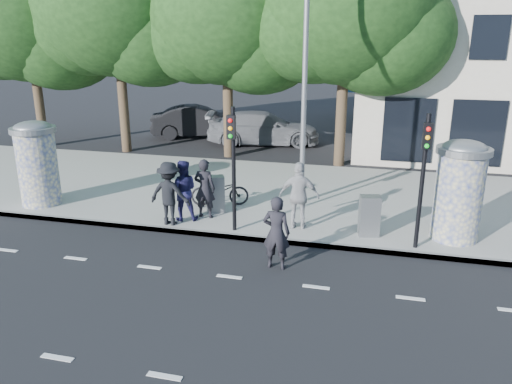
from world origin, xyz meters
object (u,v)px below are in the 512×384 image
(street_lamp, at_px, (305,53))
(cabinet_right, at_px, (369,216))
(traffic_pole_far, at_px, (424,169))
(man_road, at_px, (276,233))
(ad_column_right, at_px, (459,188))
(ped_c, at_px, (183,190))
(ped_e, at_px, (299,196))
(traffic_pole_near, at_px, (233,157))
(bicycle, at_px, (220,191))
(cabinet_left, at_px, (215,194))
(ped_b, at_px, (205,188))
(car_right, at_px, (263,128))
(ad_column_left, at_px, (37,161))
(car_mid, at_px, (199,122))
(ped_d, at_px, (169,193))

(street_lamp, distance_m, cabinet_right, 5.17)
(traffic_pole_far, distance_m, man_road, 3.89)
(ad_column_right, relative_size, ped_c, 1.49)
(man_road, bearing_deg, ped_e, -93.17)
(traffic_pole_near, xyz_separation_m, bicycle, (-1.04, 1.94, -1.61))
(traffic_pole_far, relative_size, cabinet_right, 3.08)
(traffic_pole_near, relative_size, man_road, 1.90)
(bicycle, bearing_deg, man_road, -161.43)
(traffic_pole_near, relative_size, cabinet_left, 3.05)
(ped_b, bearing_deg, street_lamp, -140.17)
(car_right, bearing_deg, ad_column_right, -157.23)
(traffic_pole_near, distance_m, ped_e, 2.13)
(ped_b, xyz_separation_m, ped_e, (2.82, -0.20, 0.06))
(traffic_pole_far, bearing_deg, cabinet_left, 166.84)
(ad_column_left, relative_size, car_mid, 0.52)
(ped_d, relative_size, cabinet_left, 1.63)
(traffic_pole_near, xyz_separation_m, ped_b, (-1.13, 0.82, -1.20))
(street_lamp, relative_size, car_mid, 1.58)
(street_lamp, distance_m, car_mid, 12.86)
(street_lamp, bearing_deg, bicycle, -159.62)
(traffic_pole_far, bearing_deg, ad_column_left, 176.45)
(ad_column_left, bearing_deg, ped_c, -2.73)
(ped_e, bearing_deg, traffic_pole_far, 166.93)
(traffic_pole_far, distance_m, bicycle, 6.35)
(ped_e, distance_m, man_road, 2.29)
(traffic_pole_far, height_order, man_road, traffic_pole_far)
(man_road, height_order, cabinet_right, man_road)
(ped_e, relative_size, man_road, 1.06)
(ad_column_right, height_order, man_road, ad_column_right)
(ped_c, height_order, bicycle, ped_c)
(cabinet_left, bearing_deg, car_right, 70.75)
(street_lamp, relative_size, car_right, 1.43)
(ad_column_left, height_order, street_lamp, street_lamp)
(car_right, bearing_deg, bicycle, 172.82)
(traffic_pole_near, xyz_separation_m, cabinet_left, (-0.98, 1.35, -1.52))
(traffic_pole_far, xyz_separation_m, street_lamp, (-3.40, 2.84, 2.56))
(cabinet_right, height_order, car_mid, car_mid)
(ad_column_right, height_order, bicycle, ad_column_right)
(traffic_pole_far, xyz_separation_m, cabinet_right, (-1.20, 0.57, -1.53))
(ped_d, relative_size, car_right, 0.32)
(street_lamp, distance_m, cabinet_left, 4.96)
(ped_b, bearing_deg, ped_e, 177.21)
(street_lamp, bearing_deg, car_mid, 125.70)
(traffic_pole_near, xyz_separation_m, car_right, (-2.00, 11.84, -1.42))
(cabinet_left, bearing_deg, ped_d, -149.96)
(bicycle, bearing_deg, car_right, -11.53)
(ped_b, relative_size, man_road, 0.99)
(man_road, bearing_deg, street_lamp, -87.49)
(ad_column_right, relative_size, man_road, 1.48)
(car_mid, xyz_separation_m, car_right, (3.74, -0.94, -0.02))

